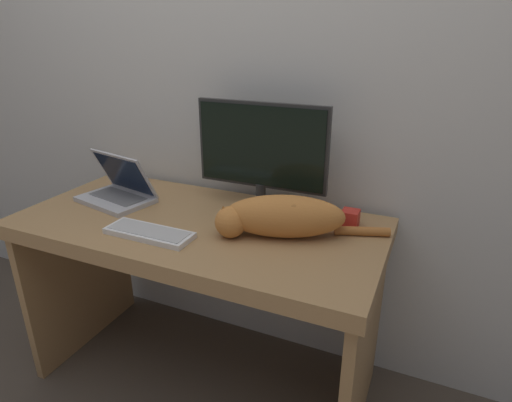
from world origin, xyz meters
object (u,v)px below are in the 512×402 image
Objects in this scene: monitor at (261,153)px; cat at (280,216)px; laptop at (118,191)px; external_keyboard at (149,233)px.

monitor is 0.93× the size of cat.
monitor reaches higher than cat.
laptop is at bearing -164.31° from monitor.
monitor is 1.64× the size of external_keyboard.
monitor is at bearing 27.86° from laptop.
laptop is 0.39m from external_keyboard.
monitor reaches higher than external_keyboard.
monitor is at bearing 108.48° from cat.
external_keyboard is at bearing -175.84° from cat.
cat is at bearing -52.03° from monitor.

